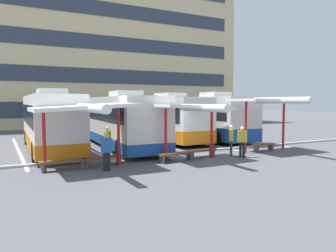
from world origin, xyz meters
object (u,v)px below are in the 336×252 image
at_px(coach_bus_3, 206,118).
at_px(bench_0, 63,163).
at_px(bench_4, 264,146).
at_px(waiting_passenger_1, 231,138).
at_px(coach_bus_2, 162,119).
at_px(waiting_passenger_3, 107,150).
at_px(waiting_passenger_2, 242,140).
at_px(coach_bus_1, 119,121).
at_px(waiting_shelter_0, 84,108).
at_px(waiting_passenger_0, 107,140).
at_px(bench_3, 202,151).
at_px(coach_bus_0, 50,122).
at_px(bench_2, 176,155).
at_px(bench_1, 102,159).
at_px(waiting_shelter_1, 192,108).
at_px(waiting_shelter_2, 269,101).

xyz_separation_m(coach_bus_3, bench_0, (-12.48, -7.26, -1.37)).
xyz_separation_m(bench_4, waiting_passenger_1, (-2.90, -0.51, 0.65)).
xyz_separation_m(coach_bus_2, waiting_passenger_1, (0.11, -8.31, -0.68)).
height_order(bench_0, waiting_passenger_3, waiting_passenger_3).
bearing_deg(waiting_passenger_2, coach_bus_1, 122.42).
distance_m(waiting_shelter_0, bench_4, 11.13).
xyz_separation_m(coach_bus_2, bench_0, (-8.76, -7.88, -1.33)).
distance_m(coach_bus_3, waiting_passenger_0, 11.16).
xyz_separation_m(waiting_shelter_0, bench_0, (-0.90, 0.29, -2.35)).
relative_size(bench_3, waiting_passenger_2, 1.05).
distance_m(coach_bus_0, waiting_passenger_2, 11.52).
height_order(waiting_shelter_0, bench_3, waiting_shelter_0).
relative_size(coach_bus_3, bench_0, 5.42).
bearing_deg(bench_3, waiting_passenger_3, -170.25).
bearing_deg(waiting_passenger_1, coach_bus_3, 64.83).
height_order(coach_bus_0, bench_2, coach_bus_0).
bearing_deg(bench_4, waiting_passenger_0, 167.91).
xyz_separation_m(bench_1, bench_2, (3.59, -0.60, 0.00)).
xyz_separation_m(bench_1, waiting_passenger_1, (7.07, -0.57, 0.65)).
xyz_separation_m(waiting_shelter_1, waiting_passenger_3, (-4.64, -0.50, -1.71)).
bearing_deg(coach_bus_0, coach_bus_2, 9.83).
xyz_separation_m(coach_bus_0, bench_2, (5.01, -6.88, -1.39)).
height_order(coach_bus_3, waiting_passenger_1, coach_bus_3).
height_order(bench_2, waiting_shelter_2, waiting_shelter_2).
distance_m(coach_bus_2, bench_0, 11.86).
xyz_separation_m(coach_bus_1, bench_3, (2.51, -6.03, -1.38)).
xyz_separation_m(bench_1, bench_4, (9.97, -0.06, -0.01)).
height_order(waiting_passenger_1, waiting_passenger_3, waiting_passenger_1).
bearing_deg(coach_bus_3, bench_2, -132.59).
bearing_deg(bench_1, coach_bus_0, 102.81).
xyz_separation_m(bench_0, bench_4, (11.77, 0.09, -0.01)).
bearing_deg(waiting_shelter_2, coach_bus_3, 84.59).
bearing_deg(bench_0, waiting_shelter_2, -1.29).
distance_m(coach_bus_1, bench_0, 7.70).
relative_size(coach_bus_0, bench_3, 6.23).
bearing_deg(coach_bus_2, coach_bus_1, -154.86).
xyz_separation_m(coach_bus_0, bench_4, (11.39, -6.34, -1.40)).
distance_m(coach_bus_1, coach_bus_3, 7.91).
xyz_separation_m(waiting_passenger_0, waiting_passenger_1, (6.23, -2.47, 0.01)).
height_order(coach_bus_0, coach_bus_1, coach_bus_0).
height_order(bench_4, waiting_passenger_3, waiting_passenger_3).
xyz_separation_m(coach_bus_3, waiting_shelter_0, (-11.58, -7.55, 0.97)).
bearing_deg(bench_1, waiting_passenger_2, -9.19).
xyz_separation_m(coach_bus_0, waiting_passenger_3, (1.28, -7.45, -0.80)).
relative_size(bench_0, bench_3, 1.13).
bearing_deg(bench_0, coach_bus_3, 30.20).
distance_m(coach_bus_0, bench_1, 6.59).
bearing_deg(bench_3, bench_4, 1.94).
height_order(bench_2, waiting_passenger_0, waiting_passenger_0).
bearing_deg(waiting_passenger_1, bench_0, 177.26).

